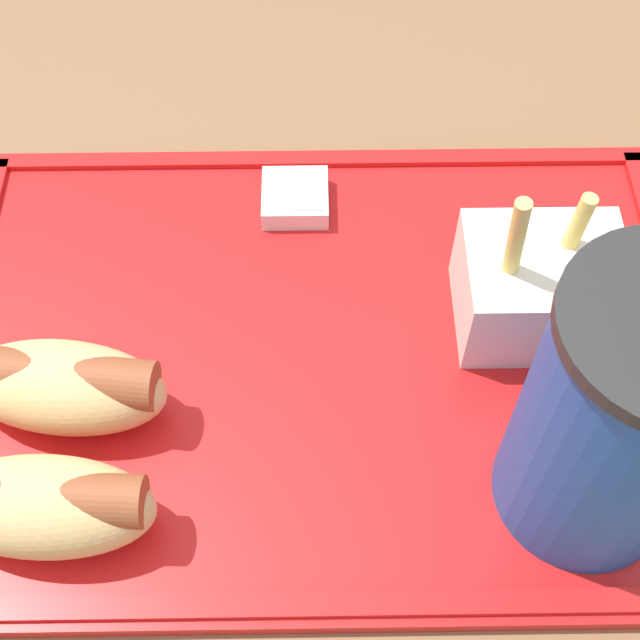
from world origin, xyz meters
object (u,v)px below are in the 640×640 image
at_px(soda_cup, 622,418).
at_px(sauce_cup_mayo, 295,197).
at_px(hot_dog_far, 43,505).
at_px(fries_carton, 540,287).
at_px(hot_dog_near, 63,385).

distance_m(soda_cup, sauce_cup_mayo, 0.26).
height_order(hot_dog_far, sauce_cup_mayo, hot_dog_far).
relative_size(soda_cup, hot_dog_far, 1.71).
xyz_separation_m(fries_carton, sauce_cup_mayo, (0.14, -0.09, -0.02)).
bearing_deg(hot_dog_near, fries_carton, -167.41).
distance_m(soda_cup, hot_dog_far, 0.28).
height_order(fries_carton, sauce_cup_mayo, fries_carton).
bearing_deg(soda_cup, sauce_cup_mayo, -52.98).
distance_m(fries_carton, sauce_cup_mayo, 0.17).
bearing_deg(hot_dog_far, fries_carton, -154.43).
bearing_deg(sauce_cup_mayo, hot_dog_near, 50.12).
bearing_deg(fries_carton, sauce_cup_mayo, -32.43).
distance_m(hot_dog_far, hot_dog_near, 0.07).
relative_size(soda_cup, sauce_cup_mayo, 4.64).
xyz_separation_m(hot_dog_far, hot_dog_near, (0.00, -0.07, 0.00)).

